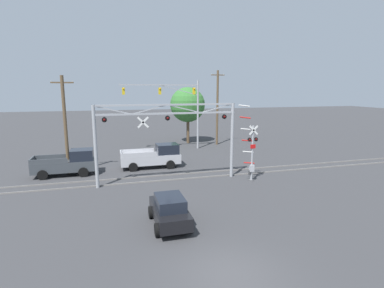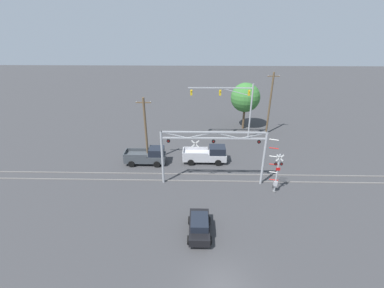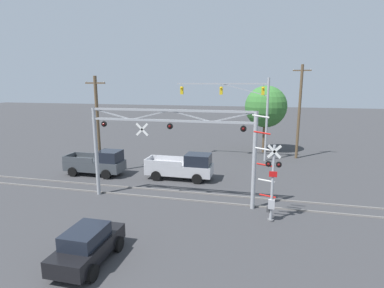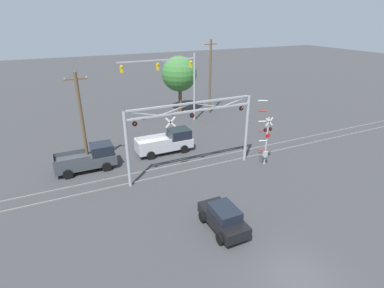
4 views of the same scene
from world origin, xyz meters
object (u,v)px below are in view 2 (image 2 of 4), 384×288
sedan_waiting (199,226)px  background_tree_beyond_span (245,98)px  crossing_signal_mast (276,173)px  pickup_truck_following (148,156)px  utility_pole_left (146,130)px  pickup_truck_lead (207,155)px  utility_pole_right (270,103)px  traffic_signal_span (237,102)px  background_tree_far_left_verge (245,100)px  crossing_gantry (213,149)px

sedan_waiting → background_tree_beyond_span: bearing=73.0°
crossing_signal_mast → sedan_waiting: size_ratio=1.61×
pickup_truck_following → utility_pole_left: bearing=97.6°
crossing_signal_mast → utility_pole_left: 15.85m
pickup_truck_lead → utility_pole_right: bearing=44.5°
traffic_signal_span → background_tree_beyond_span: (1.97, 4.50, -0.49)m
sedan_waiting → utility_pole_right: 25.08m
background_tree_beyond_span → background_tree_far_left_verge: background_tree_beyond_span is taller
crossing_signal_mast → sedan_waiting: crossing_signal_mast is taller
crossing_signal_mast → sedan_waiting: 10.07m
crossing_gantry → sedan_waiting: (-1.43, -7.67, -3.33)m
pickup_truck_following → pickup_truck_lead: bearing=4.3°
crossing_gantry → background_tree_beyond_span: (6.12, 17.08, 1.04)m
crossing_gantry → utility_pole_left: 9.25m
crossing_signal_mast → traffic_signal_span: traffic_signal_span is taller
sedan_waiting → pickup_truck_lead: bearing=85.2°
utility_pole_left → background_tree_beyond_span: size_ratio=1.11×
traffic_signal_span → utility_pole_right: utility_pole_right is taller
crossing_gantry → traffic_signal_span: (4.15, 12.58, 1.53)m
crossing_gantry → background_tree_beyond_span: 18.17m
background_tree_far_left_verge → sedan_waiting: bearing=-107.2°
sedan_waiting → background_tree_beyond_span: (7.55, 24.76, 4.37)m
utility_pole_right → background_tree_far_left_verge: size_ratio=1.42×
traffic_signal_span → sedan_waiting: (-5.57, -20.26, -4.86)m
sedan_waiting → utility_pole_left: size_ratio=0.45×
utility_pole_right → traffic_signal_span: bearing=-160.2°
crossing_signal_mast → background_tree_far_left_verge: background_tree_far_left_verge is taller
utility_pole_left → background_tree_far_left_verge: (14.04, 11.87, 0.65)m
traffic_signal_span → utility_pole_left: size_ratio=1.12×
traffic_signal_span → crossing_signal_mast: bearing=-80.8°
crossing_signal_mast → utility_pole_left: bearing=156.6°
crossing_gantry → utility_pole_right: bearing=56.8°
crossing_signal_mast → crossing_gantry: bearing=166.4°
utility_pole_right → background_tree_beyond_span: size_ratio=1.28×
sedan_waiting → background_tree_far_left_verge: background_tree_far_left_verge is taller
crossing_signal_mast → traffic_signal_span: size_ratio=0.65×
pickup_truck_lead → background_tree_beyond_span: size_ratio=0.73×
crossing_gantry → background_tree_far_left_verge: 17.65m
crossing_signal_mast → background_tree_far_left_verge: size_ratio=0.90×
pickup_truck_following → background_tree_beyond_span: 19.48m
crossing_gantry → utility_pole_left: bearing=149.6°
pickup_truck_following → background_tree_beyond_span: size_ratio=0.67×
traffic_signal_span → utility_pole_left: bearing=-146.9°
utility_pole_left → sedan_waiting: bearing=-62.1°
crossing_gantry → crossing_signal_mast: crossing_gantry is taller
background_tree_beyond_span → crossing_gantry: bearing=-109.7°
pickup_truck_lead → utility_pole_right: size_ratio=0.57×
utility_pole_right → background_tree_far_left_verge: (-3.44, 2.04, 0.02)m
crossing_gantry → utility_pole_left: size_ratio=1.31×
pickup_truck_lead → background_tree_beyond_span: (6.51, 12.29, 4.16)m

